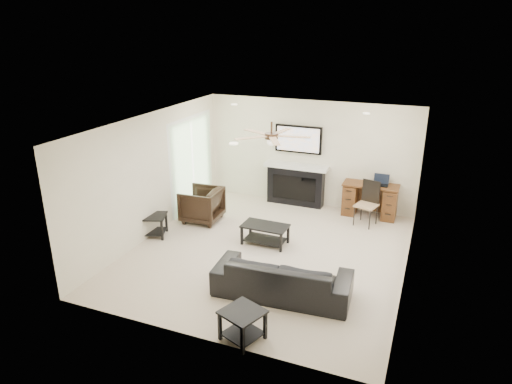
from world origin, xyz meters
TOP-DOWN VIEW (x-y plane):
  - room_shell at (0.19, 0.08)m, footprint 5.50×5.54m
  - sofa at (0.72, -1.29)m, footprint 2.23×1.00m
  - armchair at (-1.88, 0.86)m, footprint 0.86×0.84m
  - coffee_table at (-0.18, 0.31)m, footprint 0.91×0.52m
  - end_table_near at (0.57, -2.54)m, footprint 0.67×0.67m
  - end_table_left at (-2.43, -0.19)m, footprint 0.64×0.64m
  - fireplace_unit at (-0.27, 2.58)m, footprint 1.52×0.34m
  - desk at (1.51, 2.52)m, footprint 1.22×0.56m
  - desk_chair at (1.51, 1.97)m, footprint 0.52×0.54m
  - laptop at (1.71, 2.50)m, footprint 0.33×0.24m

SIDE VIEW (x-z plane):
  - coffee_table at x=-0.18m, z-range 0.00..0.40m
  - end_table_near at x=0.57m, z-range 0.00..0.45m
  - end_table_left at x=-2.43m, z-range 0.00..0.45m
  - sofa at x=0.72m, z-range 0.00..0.64m
  - armchair at x=-1.88m, z-range 0.00..0.75m
  - desk at x=1.51m, z-range 0.00..0.76m
  - desk_chair at x=1.51m, z-range 0.00..0.97m
  - laptop at x=1.71m, z-range 0.76..0.99m
  - fireplace_unit at x=-0.27m, z-range 0.00..1.91m
  - room_shell at x=0.19m, z-range 0.42..2.94m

